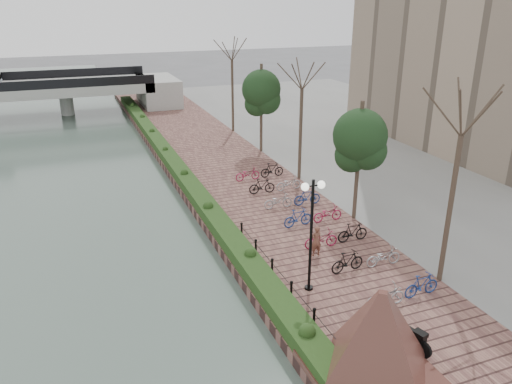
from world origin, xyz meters
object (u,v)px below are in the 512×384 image
granite_monument (378,336)px  motorcycle (408,335)px  pedestrian (316,241)px  lamppost (312,212)px

granite_monument → motorcycle: 2.41m
granite_monument → pedestrian: (2.06, 8.03, -0.87)m
granite_monument → motorcycle: granite_monument is taller
motorcycle → pedestrian: (0.13, 7.11, 0.24)m
granite_monument → lamppost: bearing=85.5°
lamppost → granite_monument: bearing=-94.5°
pedestrian → lamppost: bearing=55.4°
granite_monument → lamppost: lamppost is taller
lamppost → motorcycle: lamppost is taller
lamppost → pedestrian: 4.07m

